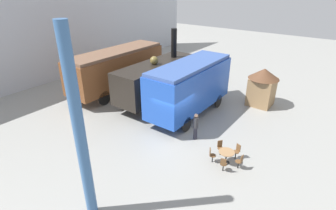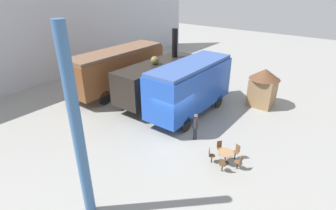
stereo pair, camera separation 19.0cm
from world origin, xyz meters
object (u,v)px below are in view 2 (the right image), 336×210
object	(u,v)px
passenger_coach_wooden	(118,67)
ticket_kiosk	(263,85)
cafe_table_near	(226,155)
visitor_person	(195,126)
steam_locomotive	(159,78)
streamlined_locomotive	(195,83)
cafe_chair_0	(237,151)

from	to	relation	value
passenger_coach_wooden	ticket_kiosk	distance (m)	12.18
cafe_table_near	ticket_kiosk	xyz separation A→B (m)	(8.50, 1.06, 1.11)
visitor_person	cafe_table_near	bearing A→B (deg)	-112.06
steam_locomotive	visitor_person	distance (m)	6.38
steam_locomotive	ticket_kiosk	bearing A→B (deg)	-58.32
streamlined_locomotive	visitor_person	distance (m)	4.25
ticket_kiosk	passenger_coach_wooden	bearing A→B (deg)	112.67
visitor_person	ticket_kiosk	xyz separation A→B (m)	(7.45, -1.53, 0.70)
passenger_coach_wooden	cafe_table_near	world-z (taller)	passenger_coach_wooden
steam_locomotive	cafe_table_near	size ratio (longest dim) A/B	9.27
steam_locomotive	passenger_coach_wooden	bearing A→B (deg)	95.18
passenger_coach_wooden	cafe_table_near	xyz separation A→B (m)	(-3.81, -12.29, -1.64)
visitor_person	ticket_kiosk	size ratio (longest dim) A/B	0.59
passenger_coach_wooden	ticket_kiosk	world-z (taller)	passenger_coach_wooden
cafe_chair_0	visitor_person	world-z (taller)	visitor_person
steam_locomotive	visitor_person	bearing A→B (deg)	-119.98
passenger_coach_wooden	visitor_person	xyz separation A→B (m)	(-2.76, -9.70, -1.23)
steam_locomotive	streamlined_locomotive	world-z (taller)	steam_locomotive
steam_locomotive	visitor_person	size ratio (longest dim) A/B	4.49
visitor_person	passenger_coach_wooden	bearing A→B (deg)	74.13
passenger_coach_wooden	streamlined_locomotive	distance (m)	7.53
cafe_chair_0	ticket_kiosk	world-z (taller)	ticket_kiosk
streamlined_locomotive	visitor_person	xyz separation A→B (m)	(-3.40, -2.20, -1.28)
streamlined_locomotive	cafe_chair_0	distance (m)	6.52
cafe_table_near	cafe_chair_0	distance (m)	0.80
streamlined_locomotive	visitor_person	bearing A→B (deg)	-147.08
cafe_chair_0	ticket_kiosk	bearing A→B (deg)	-148.31
passenger_coach_wooden	cafe_table_near	distance (m)	12.97
cafe_table_near	streamlined_locomotive	bearing A→B (deg)	47.10
passenger_coach_wooden	cafe_chair_0	xyz separation A→B (m)	(-3.06, -12.59, -1.69)
passenger_coach_wooden	streamlined_locomotive	size ratio (longest dim) A/B	1.00
streamlined_locomotive	passenger_coach_wooden	bearing A→B (deg)	94.89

